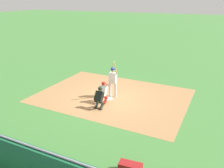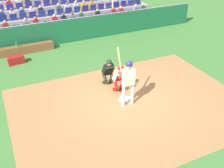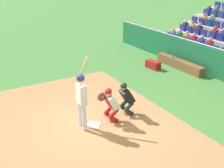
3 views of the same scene
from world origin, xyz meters
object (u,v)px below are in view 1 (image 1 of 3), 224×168
(home_plate_marker, at_px, (109,98))
(batter_at_plate, at_px, (113,78))
(equipment_duffel_bag, at_px, (130,168))
(catcher_crouching, at_px, (103,91))
(home_plate_umpire, at_px, (99,97))

(home_plate_marker, height_order, batter_at_plate, batter_at_plate)
(home_plate_marker, relative_size, equipment_duffel_bag, 0.55)
(catcher_crouching, height_order, equipment_duffel_bag, catcher_crouching)
(home_plate_umpire, bearing_deg, batter_at_plate, 90.47)
(batter_at_plate, bearing_deg, equipment_duffel_bag, -59.21)
(home_plate_marker, distance_m, equipment_duffel_bag, 6.29)
(equipment_duffel_bag, bearing_deg, catcher_crouching, 121.18)
(batter_at_plate, bearing_deg, home_plate_marker, -102.75)
(home_plate_umpire, xyz_separation_m, equipment_duffel_bag, (3.34, -3.91, -0.49))
(home_plate_marker, height_order, home_plate_umpire, home_plate_umpire)
(equipment_duffel_bag, bearing_deg, home_plate_umpire, 124.78)
(catcher_crouching, distance_m, equipment_duffel_bag, 5.84)
(catcher_crouching, bearing_deg, batter_at_plate, 81.99)
(batter_at_plate, bearing_deg, home_plate_umpire, -89.53)
(batter_at_plate, distance_m, home_plate_umpire, 1.79)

